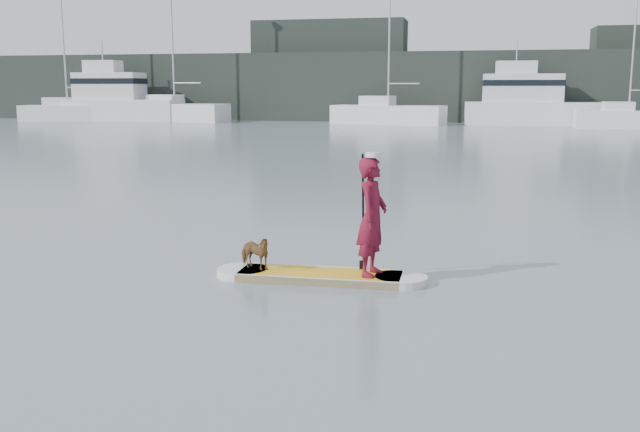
% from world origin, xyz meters
% --- Properties ---
extents(ground, '(140.00, 140.00, 0.00)m').
position_xyz_m(ground, '(0.00, 0.00, 0.00)').
color(ground, slate).
rests_on(ground, ground).
extents(paddleboard, '(3.30, 0.86, 0.12)m').
position_xyz_m(paddleboard, '(1.51, -1.67, 0.06)').
color(paddleboard, gold).
rests_on(paddleboard, ground).
extents(paddler, '(0.52, 0.71, 1.79)m').
position_xyz_m(paddler, '(2.30, -1.65, 1.01)').
color(paddler, maroon).
rests_on(paddler, paddleboard).
extents(white_cap, '(0.22, 0.22, 0.07)m').
position_xyz_m(white_cap, '(2.30, -1.65, 1.94)').
color(white_cap, silver).
rests_on(white_cap, paddler).
extents(dog, '(0.70, 0.52, 0.53)m').
position_xyz_m(dog, '(0.46, -1.70, 0.39)').
color(dog, '#53311C').
rests_on(dog, paddleboard).
extents(paddle, '(0.10, 0.30, 2.00)m').
position_xyz_m(paddle, '(2.12, -1.35, 0.80)').
color(paddle, black).
rests_on(paddle, ground).
extents(sailboat_a, '(8.45, 3.88, 11.81)m').
position_xyz_m(sailboat_a, '(-32.34, 45.88, 0.83)').
color(sailboat_a, white).
rests_on(sailboat_a, ground).
extents(sailboat_b, '(9.92, 4.33, 14.26)m').
position_xyz_m(sailboat_b, '(-22.49, 46.90, 0.99)').
color(sailboat_b, white).
rests_on(sailboat_b, ground).
extents(sailboat_d, '(9.52, 4.58, 13.47)m').
position_xyz_m(sailboat_d, '(-3.60, 46.36, 0.96)').
color(sailboat_d, white).
rests_on(sailboat_d, ground).
extents(sailboat_e, '(7.40, 2.54, 10.67)m').
position_xyz_m(sailboat_e, '(14.30, 43.83, 0.76)').
color(sailboat_e, white).
rests_on(sailboat_e, ground).
extents(motor_yacht_a, '(11.16, 3.84, 6.62)m').
position_xyz_m(motor_yacht_a, '(7.63, 47.56, 1.86)').
color(motor_yacht_a, white).
rests_on(motor_yacht_a, ground).
extents(motor_yacht_b, '(10.75, 3.95, 7.03)m').
position_xyz_m(motor_yacht_b, '(-28.01, 46.91, 1.97)').
color(motor_yacht_b, white).
rests_on(motor_yacht_b, ground).
extents(shore_mass, '(90.00, 6.00, 6.00)m').
position_xyz_m(shore_mass, '(0.00, 53.00, 3.00)').
color(shore_mass, black).
rests_on(shore_mass, ground).
extents(shore_building_west, '(14.00, 4.00, 9.00)m').
position_xyz_m(shore_building_west, '(-10.00, 54.00, 4.50)').
color(shore_building_west, black).
rests_on(shore_building_west, ground).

